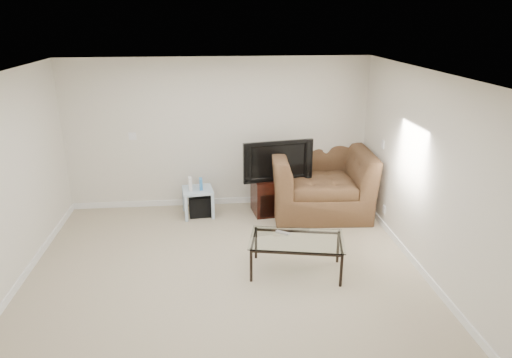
{
  "coord_description": "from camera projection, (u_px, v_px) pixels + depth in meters",
  "views": [
    {
      "loc": [
        -0.1,
        -4.9,
        3.1
      ],
      "look_at": [
        0.5,
        1.2,
        0.9
      ],
      "focal_mm": 32.0,
      "sensor_mm": 36.0,
      "label": 1
    }
  ],
  "objects": [
    {
      "name": "dvd_player",
      "position": [
        276.0,
        184.0,
        7.44
      ],
      "size": [
        0.43,
        0.33,
        0.06
      ],
      "primitive_type": "cube",
      "rotation": [
        0.0,
        0.0,
        0.13
      ],
      "color": "black",
      "rests_on": "tv_stand"
    },
    {
      "name": "wall_right",
      "position": [
        432.0,
        180.0,
        5.45
      ],
      "size": [
        0.02,
        5.0,
        2.5
      ],
      "primitive_type": "cube",
      "color": "silver",
      "rests_on": "ground"
    },
    {
      "name": "plate_right_outlet",
      "position": [
        384.0,
        209.0,
        6.99
      ],
      "size": [
        0.02,
        0.08,
        0.12
      ],
      "primitive_type": "cube",
      "color": "white",
      "rests_on": "wall_right"
    },
    {
      "name": "side_table",
      "position": [
        198.0,
        202.0,
        7.46
      ],
      "size": [
        0.53,
        0.53,
        0.46
      ],
      "primitive_type": null,
      "rotation": [
        0.0,
        0.0,
        0.13
      ],
      "color": "silver",
      "rests_on": "floor"
    },
    {
      "name": "game_case",
      "position": [
        201.0,
        184.0,
        7.34
      ],
      "size": [
        0.05,
        0.13,
        0.18
      ],
      "primitive_type": "cube",
      "rotation": [
        0.0,
        0.0,
        0.05
      ],
      "color": "#337FCC",
      "rests_on": "side_table"
    },
    {
      "name": "tv_stand",
      "position": [
        275.0,
        195.0,
        7.55
      ],
      "size": [
        0.78,
        0.59,
        0.6
      ],
      "primitive_type": null,
      "rotation": [
        0.0,
        0.0,
        0.13
      ],
      "color": "black",
      "rests_on": "floor"
    },
    {
      "name": "plate_right_switch",
      "position": [
        383.0,
        144.0,
        6.95
      ],
      "size": [
        0.02,
        0.09,
        0.13
      ],
      "primitive_type": "cube",
      "color": "white",
      "rests_on": "wall_right"
    },
    {
      "name": "remote",
      "position": [
        283.0,
        233.0,
        5.86
      ],
      "size": [
        0.18,
        0.14,
        0.02
      ],
      "primitive_type": "cube",
      "rotation": [
        0.0,
        0.0,
        -0.58
      ],
      "color": "#B2B2B7",
      "rests_on": "coffee_table"
    },
    {
      "name": "plate_back",
      "position": [
        132.0,
        136.0,
        7.43
      ],
      "size": [
        0.12,
        0.02,
        0.12
      ],
      "primitive_type": "cube",
      "color": "white",
      "rests_on": "wall_back"
    },
    {
      "name": "wall_back",
      "position": [
        218.0,
        134.0,
        7.57
      ],
      "size": [
        5.0,
        0.02,
        2.5
      ],
      "primitive_type": "cube",
      "color": "silver",
      "rests_on": "ground"
    },
    {
      "name": "floor",
      "position": [
        225.0,
        281.0,
        5.65
      ],
      "size": [
        5.0,
        5.0,
        0.0
      ],
      "primitive_type": "plane",
      "color": "tan",
      "rests_on": "ground"
    },
    {
      "name": "recliner",
      "position": [
        320.0,
        170.0,
        7.47
      ],
      "size": [
        1.69,
        1.16,
        1.42
      ],
      "primitive_type": "imported",
      "rotation": [
        0.0,
        0.0,
        -0.06
      ],
      "color": "#493722",
      "rests_on": "floor"
    },
    {
      "name": "subwoofer",
      "position": [
        200.0,
        205.0,
        7.5
      ],
      "size": [
        0.38,
        0.38,
        0.35
      ],
      "primitive_type": "cube",
      "rotation": [
        0.0,
        0.0,
        0.08
      ],
      "color": "black",
      "rests_on": "floor"
    },
    {
      "name": "coffee_table",
      "position": [
        296.0,
        255.0,
        5.79
      ],
      "size": [
        1.28,
        0.88,
        0.46
      ],
      "primitive_type": null,
      "rotation": [
        0.0,
        0.0,
        -0.2
      ],
      "color": "black",
      "rests_on": "floor"
    },
    {
      "name": "ceiling",
      "position": [
        220.0,
        76.0,
        4.8
      ],
      "size": [
        5.0,
        5.0,
        0.0
      ],
      "primitive_type": "plane",
      "color": "white",
      "rests_on": "ground"
    },
    {
      "name": "game_console",
      "position": [
        190.0,
        184.0,
        7.3
      ],
      "size": [
        0.07,
        0.16,
        0.21
      ],
      "primitive_type": "cube",
      "rotation": [
        0.0,
        0.0,
        0.12
      ],
      "color": "white",
      "rests_on": "side_table"
    },
    {
      "name": "television",
      "position": [
        276.0,
        159.0,
        7.31
      ],
      "size": [
        1.08,
        0.39,
        0.66
      ],
      "primitive_type": "imported",
      "rotation": [
        0.0,
        0.0,
        0.17
      ],
      "color": "black",
      "rests_on": "tv_stand"
    }
  ]
}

